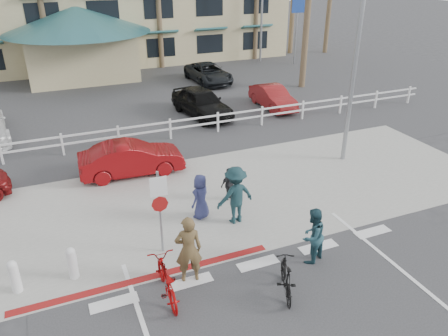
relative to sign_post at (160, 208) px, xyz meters
name	(u,v)px	position (x,y,z in m)	size (l,w,h in m)	color
ground	(268,277)	(2.30, -2.20, -1.45)	(140.00, 140.00, 0.00)	#333335
bike_path	(309,329)	(2.30, -4.20, -1.45)	(12.00, 16.00, 0.01)	#333335
sidewalk_plaza	(208,199)	(2.30, 2.30, -1.44)	(22.00, 7.00, 0.01)	gray
cross_street	(175,156)	(2.30, 6.30, -1.45)	(40.00, 5.00, 0.01)	#333335
parking_lot	(130,97)	(2.30, 15.80, -1.45)	(50.00, 16.00, 0.01)	#333335
curb_red	(148,278)	(-0.70, -1.00, -1.44)	(7.00, 0.25, 0.02)	maroon
rail_fence	(172,129)	(2.80, 8.30, -0.95)	(29.40, 0.16, 1.00)	silver
sign_post	(160,208)	(0.00, 0.00, 0.00)	(0.50, 0.10, 2.90)	gray
bollard_0	(72,263)	(-2.50, -0.20, -0.97)	(0.26, 0.26, 0.95)	silver
bollard_1	(14,276)	(-3.90, -0.20, -0.97)	(0.26, 0.26, 0.95)	silver
streetlight_0	(357,52)	(8.80, 3.30, 3.05)	(0.60, 2.00, 9.00)	gray
info_sign	(296,28)	(16.30, 19.80, 1.35)	(1.20, 0.16, 5.60)	navy
bike_red	(166,280)	(-0.41, -1.86, -0.94)	(0.67, 1.92, 1.01)	#800304
rider_red	(188,250)	(0.32, -1.48, -0.48)	(0.71, 0.46, 1.94)	brown
bike_black	(286,277)	(2.42, -2.90, -0.97)	(0.45, 1.61, 0.97)	black
rider_black	(312,236)	(3.73, -2.03, -0.62)	(0.81, 0.63, 1.66)	#1E414C
pedestrian_a	(235,195)	(2.60, 0.65, -0.48)	(1.25, 0.72, 1.94)	#142E33
pedestrian_child	(229,184)	(3.00, 2.04, -0.84)	(0.71, 0.30, 1.21)	#262629
pedestrian_b	(201,197)	(1.67, 1.32, -0.68)	(0.75, 0.49, 1.53)	navy
car_white_sedan	(131,158)	(0.27, 5.36, -0.79)	(1.40, 4.01, 1.32)	#6F080A
lot_car_2	(202,102)	(5.20, 10.87, -0.70)	(1.78, 4.43, 1.51)	black
lot_car_3	(273,97)	(9.38, 10.63, -0.83)	(1.30, 3.74, 1.23)	maroon
lot_car_5	(208,73)	(8.01, 17.17, -0.82)	(2.10, 4.55, 1.27)	black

